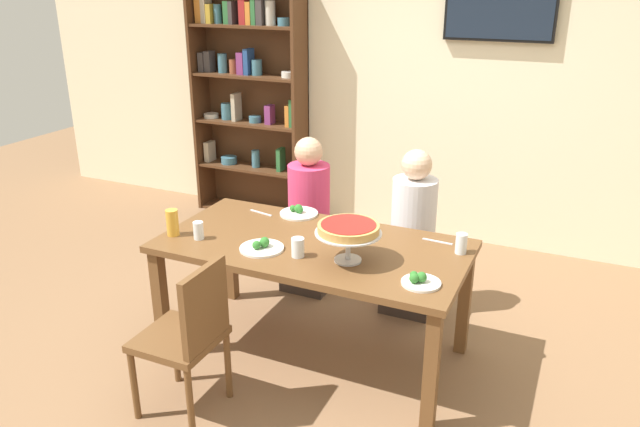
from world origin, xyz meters
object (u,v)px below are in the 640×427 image
(chair_near_left, at_px, (189,332))
(water_glass_clear_spare, at_px, (299,248))
(salad_plate_near_diner, at_px, (262,246))
(beer_glass_amber_tall, at_px, (172,223))
(salad_plate_spare, at_px, (420,281))
(bookshelf, at_px, (249,92))
(television, at_px, (500,9))
(cutlery_knife_near, at_px, (437,241))
(salad_plate_far_diner, at_px, (298,212))
(dining_table, at_px, (313,256))
(diner_far_left, at_px, (309,226))
(cutlery_fork_near, at_px, (261,213))
(water_glass_clear_far, at_px, (461,244))
(deep_dish_pizza_stand, at_px, (348,231))
(water_glass_clear_near, at_px, (198,230))
(diner_far_right, at_px, (412,244))

(chair_near_left, bearing_deg, water_glass_clear_spare, -31.83)
(salad_plate_near_diner, relative_size, beer_glass_amber_tall, 1.57)
(chair_near_left, bearing_deg, salad_plate_spare, -63.48)
(bookshelf, distance_m, salad_plate_spare, 3.24)
(television, bearing_deg, cutlery_knife_near, -88.32)
(water_glass_clear_spare, bearing_deg, bookshelf, 125.88)
(chair_near_left, distance_m, salad_plate_far_diner, 1.17)
(dining_table, height_order, cutlery_knife_near, cutlery_knife_near)
(salad_plate_far_diner, bearing_deg, dining_table, -53.55)
(diner_far_left, height_order, chair_near_left, diner_far_left)
(chair_near_left, distance_m, cutlery_fork_near, 1.10)
(television, bearing_deg, bookshelf, -177.57)
(salad_plate_far_diner, bearing_deg, diner_far_left, 106.01)
(cutlery_fork_near, xyz_separation_m, cutlery_knife_near, (1.17, 0.02, 0.00))
(salad_plate_near_diner, xyz_separation_m, cutlery_fork_near, (-0.29, 0.50, -0.02))
(salad_plate_spare, xyz_separation_m, water_glass_clear_far, (0.11, 0.46, 0.04))
(beer_glass_amber_tall, xyz_separation_m, cutlery_fork_near, (0.30, 0.53, -0.08))
(deep_dish_pizza_stand, xyz_separation_m, salad_plate_far_diner, (-0.55, 0.51, -0.16))
(dining_table, bearing_deg, salad_plate_near_diner, -138.88)
(bookshelf, relative_size, water_glass_clear_spare, 20.35)
(television, relative_size, beer_glass_amber_tall, 5.24)
(bookshelf, relative_size, television, 2.63)
(dining_table, height_order, water_glass_clear_near, water_glass_clear_near)
(television, height_order, salad_plate_far_diner, television)
(water_glass_clear_far, height_order, cutlery_fork_near, water_glass_clear_far)
(television, relative_size, diner_far_right, 0.73)
(diner_far_left, distance_m, water_glass_clear_far, 1.36)
(deep_dish_pizza_stand, bearing_deg, television, 81.65)
(television, xyz_separation_m, diner_far_right, (-0.22, -1.33, -1.46))
(chair_near_left, relative_size, salad_plate_spare, 4.32)
(dining_table, relative_size, salad_plate_far_diner, 7.18)
(salad_plate_far_diner, relative_size, water_glass_clear_near, 2.33)
(water_glass_clear_spare, bearing_deg, cutlery_knife_near, 38.32)
(dining_table, distance_m, salad_plate_near_diner, 0.32)
(dining_table, bearing_deg, water_glass_clear_near, -161.14)
(diner_far_left, bearing_deg, dining_table, 26.85)
(diner_far_left, distance_m, salad_plate_near_diner, 1.03)
(television, xyz_separation_m, salad_plate_spare, (0.10, -2.35, -1.19))
(dining_table, xyz_separation_m, water_glass_clear_far, (0.81, 0.22, 0.14))
(chair_near_left, xyz_separation_m, salad_plate_near_diner, (0.12, 0.56, 0.27))
(dining_table, relative_size, television, 2.12)
(bookshelf, distance_m, salad_plate_near_diner, 2.63)
(salad_plate_near_diner, xyz_separation_m, salad_plate_spare, (0.93, -0.04, 0.00))
(cutlery_fork_near, bearing_deg, diner_far_left, -91.77)
(bookshelf, bearing_deg, cutlery_fork_near, -57.79)
(diner_far_right, relative_size, water_glass_clear_near, 10.81)
(bookshelf, distance_m, diner_far_right, 2.43)
(diner_far_right, xyz_separation_m, salad_plate_spare, (0.32, -1.02, 0.27))
(deep_dish_pizza_stand, bearing_deg, dining_table, 153.68)
(dining_table, height_order, bookshelf, bookshelf)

